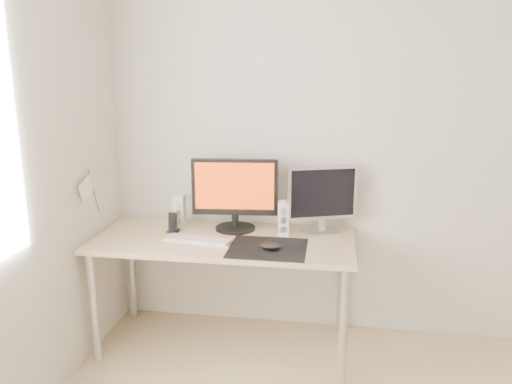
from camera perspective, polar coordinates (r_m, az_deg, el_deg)
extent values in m
plane|color=silver|center=(3.28, 13.71, 4.78)|extent=(3.50, 0.00, 3.50)
cube|color=black|center=(2.92, 1.35, -6.42)|extent=(0.45, 0.40, 0.00)
ellipsoid|color=black|center=(2.88, 1.68, -6.20)|extent=(0.12, 0.07, 0.04)
cube|color=#D1B587|center=(3.10, -3.74, -5.54)|extent=(1.60, 0.70, 0.03)
cylinder|color=silver|center=(3.23, -18.05, -12.43)|extent=(0.05, 0.05, 0.70)
cylinder|color=silver|center=(2.92, 9.90, -14.85)|extent=(0.05, 0.05, 0.70)
cylinder|color=silver|center=(3.71, -14.03, -8.68)|extent=(0.05, 0.05, 0.70)
cylinder|color=silver|center=(3.44, 9.76, -10.26)|extent=(0.05, 0.05, 0.70)
cylinder|color=black|center=(3.26, -2.38, -4.14)|extent=(0.28, 0.28, 0.02)
cylinder|color=black|center=(3.24, -2.40, -3.00)|extent=(0.05, 0.05, 0.12)
cube|color=black|center=(3.17, -2.43, 0.58)|extent=(0.55, 0.10, 0.36)
cube|color=red|center=(3.15, -2.48, 0.66)|extent=(0.50, 0.05, 0.30)
cube|color=#B9B9BB|center=(3.21, 7.40, -4.51)|extent=(0.26, 0.23, 0.01)
cube|color=#ACADAF|center=(3.20, 7.43, -3.53)|extent=(0.06, 0.05, 0.10)
cube|color=#B8B8BB|center=(3.14, 7.54, -0.05)|extent=(0.44, 0.19, 0.34)
cube|color=black|center=(3.12, 7.67, -0.14)|extent=(0.39, 0.14, 0.30)
cube|color=white|center=(3.33, -8.69, -2.14)|extent=(0.07, 0.08, 0.21)
cylinder|color=silver|center=(3.31, -8.87, -3.30)|extent=(0.04, 0.01, 0.04)
cylinder|color=silver|center=(3.29, -8.91, -2.34)|extent=(0.04, 0.01, 0.04)
cylinder|color=silver|center=(3.28, -8.95, -1.36)|extent=(0.04, 0.01, 0.04)
cube|color=white|center=(3.13, 3.22, -3.02)|extent=(0.07, 0.08, 0.21)
cylinder|color=silver|center=(3.11, 3.13, -4.26)|extent=(0.04, 0.01, 0.04)
cylinder|color=#AFB0B2|center=(3.09, 3.14, -3.24)|extent=(0.04, 0.01, 0.04)
cylinder|color=silver|center=(3.07, 3.16, -2.21)|extent=(0.04, 0.01, 0.04)
cube|color=silver|center=(3.06, -6.62, -5.46)|extent=(0.43, 0.18, 0.01)
cube|color=white|center=(3.06, -6.62, -5.32)|extent=(0.41, 0.16, 0.01)
cube|color=black|center=(3.25, -9.44, -4.40)|extent=(0.07, 0.06, 0.02)
cube|color=black|center=(3.23, -9.48, -3.31)|extent=(0.06, 0.03, 0.11)
cylinder|color=#A57F54|center=(3.21, -18.06, 0.12)|extent=(0.01, 0.10, 0.29)
cube|color=white|center=(3.12, -18.81, 0.45)|extent=(0.00, 0.19, 0.15)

